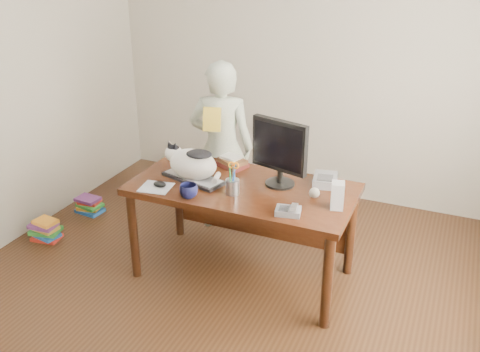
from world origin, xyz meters
The scene contains 18 objects.
room centered at (0.00, 0.00, 1.35)m, with size 4.50×4.50×4.50m.
desk centered at (0.00, 0.68, 0.60)m, with size 1.60×0.80×0.75m.
keyboard centered at (-0.38, 0.56, 0.76)m, with size 0.51×0.30×0.03m.
cat centered at (-0.39, 0.56, 0.89)m, with size 0.48×0.31×0.27m.
monitor centered at (0.23, 0.71, 1.03)m, with size 0.43×0.26×0.49m.
pen_cup centered at (-0.02, 0.46, 0.82)m, with size 0.10×0.10×0.24m.
mousepad centered at (-0.56, 0.33, 0.75)m, with size 0.24×0.23×0.00m.
mouse centered at (-0.54, 0.35, 0.77)m, with size 0.11×0.08×0.04m.
coffee_mug centered at (-0.27, 0.28, 0.80)m, with size 0.12×0.12×0.10m, color black.
phone centered at (0.44, 0.33, 0.77)m, with size 0.18×0.16×0.07m.
speaker centered at (0.70, 0.54, 0.84)m, with size 0.10×0.11×0.18m.
baseball centered at (0.52, 0.63, 0.79)m, with size 0.07×0.07×0.07m.
book_stack centered at (-0.22, 0.89, 0.79)m, with size 0.27×0.24×0.08m.
calculator centered at (0.53, 0.87, 0.78)m, with size 0.20×0.25×0.07m.
person centered at (-0.47, 1.23, 0.75)m, with size 0.54×0.36×1.49m, color silver.
held_book centered at (-0.47, 1.06, 1.05)m, with size 0.16×0.12×0.20m.
book_pile_a centered at (-1.75, 0.40, 0.09)m, with size 0.27×0.22×0.18m.
book_pile_b centered at (-1.72, 0.95, 0.07)m, with size 0.26×0.20×0.15m.
Camera 1 is at (1.36, -2.58, 2.40)m, focal length 40.00 mm.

